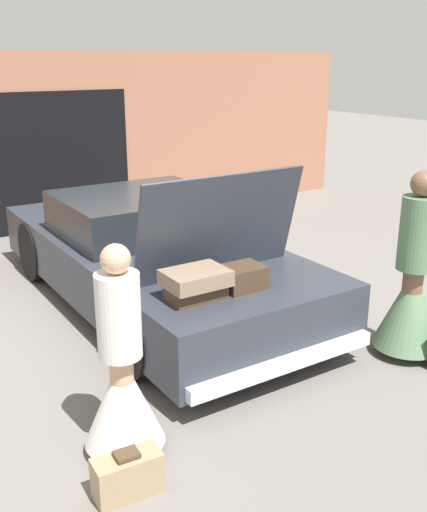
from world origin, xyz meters
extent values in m
plane|color=slate|center=(0.00, 0.00, 0.00)|extent=(40.00, 40.00, 0.00)
cube|color=#9E664C|center=(0.00, 3.69, 1.40)|extent=(12.00, 0.12, 2.80)
cube|color=black|center=(0.00, 3.61, 1.10)|extent=(2.80, 0.02, 2.20)
cube|color=#2D333D|center=(0.00, 0.00, 0.47)|extent=(1.98, 4.73, 0.59)
cube|color=#1E2328|center=(0.00, 0.28, 0.99)|extent=(1.74, 1.51, 0.45)
cylinder|color=black|center=(-0.92, 1.47, 0.37)|extent=(0.18, 0.74, 0.74)
cylinder|color=black|center=(0.92, 1.47, 0.37)|extent=(0.18, 0.74, 0.74)
cylinder|color=black|center=(-0.92, -1.42, 0.37)|extent=(0.18, 0.74, 0.74)
cylinder|color=black|center=(0.92, -1.42, 0.37)|extent=(0.18, 0.74, 0.74)
cube|color=silver|center=(0.00, -2.41, 0.28)|extent=(1.88, 0.10, 0.12)
cube|color=#2D333D|center=(0.00, -1.42, 1.25)|extent=(1.68, 0.27, 0.97)
cube|color=#473323|center=(-0.50, -1.81, 0.83)|extent=(0.48, 0.28, 0.13)
cube|color=#473323|center=(-0.03, -1.81, 0.87)|extent=(0.38, 0.30, 0.21)
cube|color=#8C7259|center=(-0.50, -1.81, 0.96)|extent=(0.52, 0.39, 0.13)
cylinder|color=tan|center=(-1.45, -2.37, 0.38)|extent=(0.17, 0.17, 0.76)
cone|color=silver|center=(-1.45, -2.37, 0.42)|extent=(0.58, 0.58, 0.68)
cylinder|color=silver|center=(-1.45, -2.37, 1.05)|extent=(0.30, 0.30, 0.60)
sphere|color=tan|center=(-1.45, -2.37, 1.46)|extent=(0.20, 0.20, 0.20)
cylinder|color=brown|center=(1.45, -2.46, 0.43)|extent=(0.19, 0.19, 0.85)
cone|color=#567A56|center=(1.45, -2.46, 0.47)|extent=(0.65, 0.65, 0.77)
cylinder|color=#567A56|center=(1.45, -2.46, 1.19)|extent=(0.34, 0.34, 0.68)
sphere|color=brown|center=(1.45, -2.46, 1.65)|extent=(0.23, 0.23, 0.23)
cube|color=#9E8460|center=(-1.63, -2.81, 0.14)|extent=(0.45, 0.23, 0.29)
cube|color=#4C3823|center=(-1.63, -2.81, 0.31)|extent=(0.16, 0.13, 0.02)
camera|label=1|loc=(-2.90, -5.80, 2.70)|focal=42.00mm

